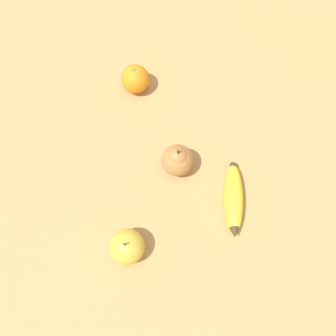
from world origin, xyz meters
TOP-DOWN VIEW (x-y plane):
  - ground_plane at (0.00, 0.00)m, footprint 3.00×3.00m
  - banana at (-0.09, 0.14)m, footprint 0.16×0.13m
  - orange at (-0.19, -0.24)m, footprint 0.07×0.07m
  - pear at (-0.08, -0.01)m, footprint 0.08×0.08m
  - apple at (0.14, 0.03)m, footprint 0.08×0.08m

SIDE VIEW (x-z plane):
  - ground_plane at x=0.00m, z-range 0.00..0.00m
  - banana at x=-0.09m, z-range 0.00..0.04m
  - apple at x=0.14m, z-range -0.01..0.08m
  - orange at x=-0.19m, z-range 0.00..0.07m
  - pear at x=-0.08m, z-range -0.01..0.09m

